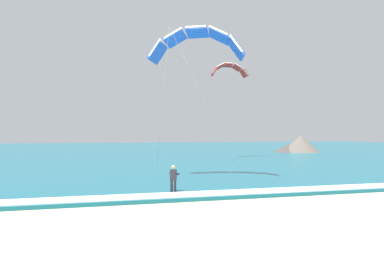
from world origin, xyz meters
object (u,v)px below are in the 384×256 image
object	(u,v)px
surfboard	(173,195)
kitesurfer	(173,178)
kite_distant	(229,69)
kite_primary	(196,41)

from	to	relation	value
surfboard	kitesurfer	bearing A→B (deg)	62.14
surfboard	kitesurfer	distance (m)	0.91
kite_distant	kitesurfer	bearing A→B (deg)	-117.09
kite_primary	kite_distant	size ratio (longest dim) A/B	1.85
kitesurfer	kite_primary	size ratio (longest dim) A/B	0.17
surfboard	kite_distant	bearing A→B (deg)	62.91
kitesurfer	kite_distant	world-z (taller)	kite_distant
kitesurfer	kite_distant	distance (m)	31.89
kite_primary	kite_distant	distance (m)	23.29
surfboard	kitesurfer	xyz separation A→B (m)	(0.01, 0.02, 0.91)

